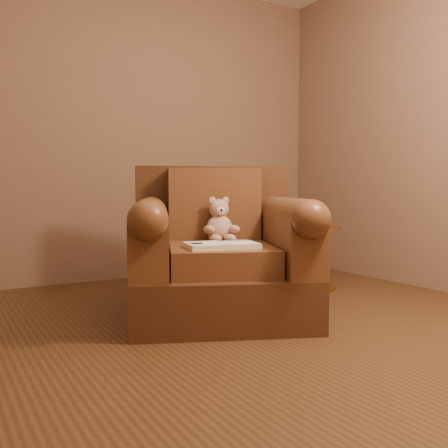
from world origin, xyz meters
TOP-DOWN VIEW (x-y plane):
  - floor at (0.00, 0.00)m, footprint 4.00×4.00m
  - room at (0.00, 0.00)m, footprint 4.02×4.02m
  - armchair at (0.12, 0.45)m, footprint 1.38×1.35m
  - teddy_bear at (0.17, 0.52)m, footprint 0.22×0.25m
  - guidebook at (0.01, 0.22)m, footprint 0.45×0.32m
  - side_table at (1.20, 0.75)m, footprint 0.36×0.36m

SIDE VIEW (x-z plane):
  - floor at x=0.00m, z-range 0.00..0.00m
  - side_table at x=1.20m, z-range 0.02..0.52m
  - armchair at x=0.12m, z-range -0.11..0.85m
  - guidebook at x=0.01m, z-range 0.46..0.49m
  - teddy_bear at x=0.17m, z-range 0.42..0.72m
  - room at x=0.00m, z-range 0.36..3.07m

